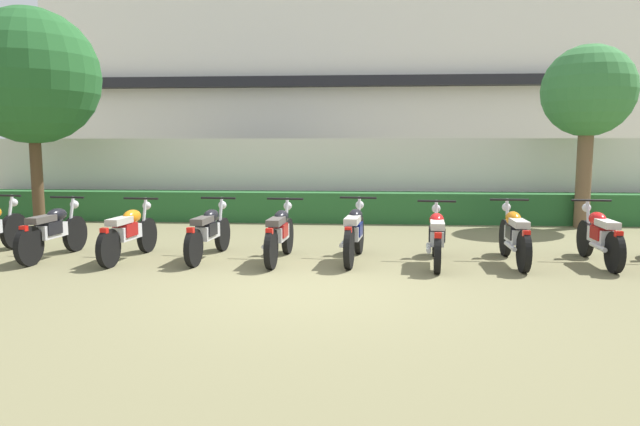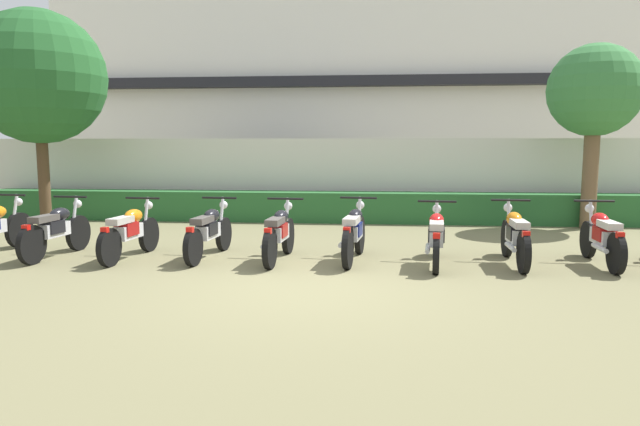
{
  "view_description": "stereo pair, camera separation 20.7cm",
  "coord_description": "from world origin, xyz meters",
  "px_view_note": "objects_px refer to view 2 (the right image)",
  "views": [
    {
      "loc": [
        0.66,
        -7.05,
        1.8
      ],
      "look_at": [
        0.0,
        1.94,
        0.72
      ],
      "focal_mm": 31.73,
      "sensor_mm": 36.0,
      "label": 1
    },
    {
      "loc": [
        0.87,
        -7.03,
        1.8
      ],
      "look_at": [
        0.0,
        1.94,
        0.72
      ],
      "focal_mm": 31.73,
      "sensor_mm": 36.0,
      "label": 2
    }
  ],
  "objects_px": {
    "parked_car": "(256,173)",
    "motorcycle_in_row_8": "(602,236)",
    "motorcycle_in_row_5": "(354,232)",
    "motorcycle_in_row_6": "(436,236)",
    "motorcycle_in_row_1": "(55,230)",
    "motorcycle_in_row_2": "(130,231)",
    "tree_near_inspector": "(38,78)",
    "tree_far_side": "(595,93)",
    "motorcycle_in_row_3": "(209,231)",
    "motorcycle_in_row_7": "(515,235)",
    "motorcycle_in_row_4": "(279,233)"
  },
  "relations": [
    {
      "from": "parked_car",
      "to": "motorcycle_in_row_8",
      "type": "height_order",
      "value": "parked_car"
    },
    {
      "from": "motorcycle_in_row_5",
      "to": "motorcycle_in_row_6",
      "type": "xyz_separation_m",
      "value": [
        1.25,
        -0.17,
        -0.02
      ]
    },
    {
      "from": "motorcycle_in_row_1",
      "to": "motorcycle_in_row_2",
      "type": "height_order",
      "value": "motorcycle_in_row_1"
    },
    {
      "from": "motorcycle_in_row_1",
      "to": "tree_near_inspector",
      "type": "bearing_deg",
      "value": 37.73
    },
    {
      "from": "parked_car",
      "to": "tree_far_side",
      "type": "distance_m",
      "value": 9.67
    },
    {
      "from": "motorcycle_in_row_1",
      "to": "motorcycle_in_row_3",
      "type": "relative_size",
      "value": 0.96
    },
    {
      "from": "parked_car",
      "to": "motorcycle_in_row_5",
      "type": "distance_m",
      "value": 9.19
    },
    {
      "from": "motorcycle_in_row_6",
      "to": "motorcycle_in_row_8",
      "type": "xyz_separation_m",
      "value": [
        2.47,
        0.18,
        0.01
      ]
    },
    {
      "from": "motorcycle_in_row_8",
      "to": "tree_near_inspector",
      "type": "bearing_deg",
      "value": 75.91
    },
    {
      "from": "tree_near_inspector",
      "to": "motorcycle_in_row_6",
      "type": "relative_size",
      "value": 2.58
    },
    {
      "from": "tree_far_side",
      "to": "motorcycle_in_row_7",
      "type": "height_order",
      "value": "tree_far_side"
    },
    {
      "from": "tree_near_inspector",
      "to": "motorcycle_in_row_7",
      "type": "distance_m",
      "value": 10.44
    },
    {
      "from": "motorcycle_in_row_6",
      "to": "motorcycle_in_row_7",
      "type": "relative_size",
      "value": 1.0
    },
    {
      "from": "tree_far_side",
      "to": "parked_car",
      "type": "bearing_deg",
      "value": 151.12
    },
    {
      "from": "motorcycle_in_row_1",
      "to": "motorcycle_in_row_4",
      "type": "height_order",
      "value": "motorcycle_in_row_1"
    },
    {
      "from": "parked_car",
      "to": "motorcycle_in_row_3",
      "type": "height_order",
      "value": "parked_car"
    },
    {
      "from": "motorcycle_in_row_3",
      "to": "motorcycle_in_row_6",
      "type": "xyz_separation_m",
      "value": [
        3.58,
        -0.19,
        -0.0
      ]
    },
    {
      "from": "motorcycle_in_row_4",
      "to": "motorcycle_in_row_8",
      "type": "relative_size",
      "value": 1.0
    },
    {
      "from": "motorcycle_in_row_4",
      "to": "motorcycle_in_row_6",
      "type": "height_order",
      "value": "motorcycle_in_row_4"
    },
    {
      "from": "motorcycle_in_row_1",
      "to": "tree_far_side",
      "type": "bearing_deg",
      "value": -62.64
    },
    {
      "from": "motorcycle_in_row_7",
      "to": "tree_far_side",
      "type": "bearing_deg",
      "value": -29.65
    },
    {
      "from": "tree_far_side",
      "to": "motorcycle_in_row_6",
      "type": "relative_size",
      "value": 2.14
    },
    {
      "from": "motorcycle_in_row_2",
      "to": "motorcycle_in_row_8",
      "type": "relative_size",
      "value": 1.01
    },
    {
      "from": "tree_near_inspector",
      "to": "motorcycle_in_row_3",
      "type": "xyz_separation_m",
      "value": [
        4.73,
        -3.23,
        -2.84
      ]
    },
    {
      "from": "motorcycle_in_row_8",
      "to": "motorcycle_in_row_6",
      "type": "bearing_deg",
      "value": 96.88
    },
    {
      "from": "motorcycle_in_row_6",
      "to": "motorcycle_in_row_8",
      "type": "bearing_deg",
      "value": -79.72
    },
    {
      "from": "motorcycle_in_row_4",
      "to": "motorcycle_in_row_5",
      "type": "relative_size",
      "value": 0.99
    },
    {
      "from": "motorcycle_in_row_1",
      "to": "motorcycle_in_row_6",
      "type": "distance_m",
      "value": 6.06
    },
    {
      "from": "tree_near_inspector",
      "to": "motorcycle_in_row_1",
      "type": "height_order",
      "value": "tree_near_inspector"
    },
    {
      "from": "tree_near_inspector",
      "to": "motorcycle_in_row_6",
      "type": "xyz_separation_m",
      "value": [
        8.3,
        -3.42,
        -2.84
      ]
    },
    {
      "from": "parked_car",
      "to": "motorcycle_in_row_5",
      "type": "height_order",
      "value": "parked_car"
    },
    {
      "from": "tree_near_inspector",
      "to": "motorcycle_in_row_1",
      "type": "xyz_separation_m",
      "value": [
        2.24,
        -3.41,
        -2.83
      ]
    },
    {
      "from": "motorcycle_in_row_5",
      "to": "motorcycle_in_row_7",
      "type": "bearing_deg",
      "value": -84.31
    },
    {
      "from": "motorcycle_in_row_5",
      "to": "motorcycle_in_row_7",
      "type": "relative_size",
      "value": 0.99
    },
    {
      "from": "motorcycle_in_row_3",
      "to": "motorcycle_in_row_7",
      "type": "height_order",
      "value": "motorcycle_in_row_7"
    },
    {
      "from": "motorcycle_in_row_6",
      "to": "motorcycle_in_row_4",
      "type": "bearing_deg",
      "value": 94.43
    },
    {
      "from": "motorcycle_in_row_1",
      "to": "motorcycle_in_row_8",
      "type": "bearing_deg",
      "value": -84.45
    },
    {
      "from": "parked_car",
      "to": "motorcycle_in_row_1",
      "type": "distance_m",
      "value": 8.84
    },
    {
      "from": "tree_near_inspector",
      "to": "motorcycle_in_row_3",
      "type": "bearing_deg",
      "value": -34.34
    },
    {
      "from": "motorcycle_in_row_1",
      "to": "motorcycle_in_row_3",
      "type": "xyz_separation_m",
      "value": [
        2.49,
        0.18,
        -0.01
      ]
    },
    {
      "from": "parked_car",
      "to": "motorcycle_in_row_4",
      "type": "relative_size",
      "value": 2.56
    },
    {
      "from": "tree_far_side",
      "to": "motorcycle_in_row_3",
      "type": "xyz_separation_m",
      "value": [
        -7.27,
        -3.95,
        -2.47
      ]
    },
    {
      "from": "motorcycle_in_row_2",
      "to": "motorcycle_in_row_1",
      "type": "bearing_deg",
      "value": 94.37
    },
    {
      "from": "tree_near_inspector",
      "to": "motorcycle_in_row_2",
      "type": "bearing_deg",
      "value": -44.41
    },
    {
      "from": "tree_far_side",
      "to": "motorcycle_in_row_4",
      "type": "relative_size",
      "value": 2.17
    },
    {
      "from": "motorcycle_in_row_2",
      "to": "motorcycle_in_row_4",
      "type": "xyz_separation_m",
      "value": [
        2.4,
        0.06,
        0.0
      ]
    },
    {
      "from": "motorcycle_in_row_6",
      "to": "motorcycle_in_row_5",
      "type": "bearing_deg",
      "value": 88.18
    },
    {
      "from": "motorcycle_in_row_3",
      "to": "motorcycle_in_row_6",
      "type": "relative_size",
      "value": 1.02
    },
    {
      "from": "parked_car",
      "to": "motorcycle_in_row_1",
      "type": "height_order",
      "value": "parked_car"
    },
    {
      "from": "motorcycle_in_row_1",
      "to": "motorcycle_in_row_8",
      "type": "height_order",
      "value": "motorcycle_in_row_1"
    }
  ]
}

